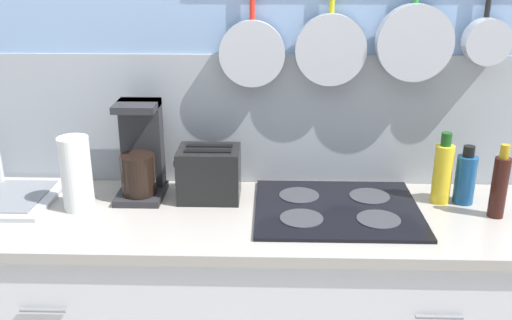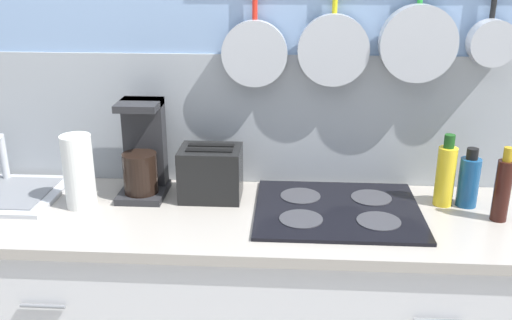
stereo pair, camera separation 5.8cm
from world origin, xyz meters
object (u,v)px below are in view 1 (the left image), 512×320
coffee_maker (141,157)px  toaster (209,173)px  bottle_vinegar (465,178)px  bottle_dish_soap (443,172)px  paper_towel_roll (76,174)px  bottle_hot_sauce (499,185)px

coffee_maker → toaster: (0.24, -0.03, -0.05)m
bottle_vinegar → bottle_dish_soap: bearing=178.1°
coffee_maker → bottle_vinegar: bearing=-2.1°
paper_towel_roll → bottle_dish_soap: bearing=4.2°
coffee_maker → bottle_dish_soap: (1.04, -0.04, -0.03)m
paper_towel_roll → bottle_hot_sauce: size_ratio=1.02×
coffee_maker → toaster: 0.25m
paper_towel_roll → bottle_vinegar: 1.31m
toaster → bottle_dish_soap: size_ratio=0.91×
bottle_dish_soap → coffee_maker: bearing=177.9°
toaster → bottle_vinegar: (0.88, -0.01, -0.00)m
paper_towel_roll → bottle_vinegar: paper_towel_roll is taller
bottle_vinegar → bottle_hot_sauce: bottle_hot_sauce is taller
paper_towel_roll → coffee_maker: 0.23m
paper_towel_roll → bottle_hot_sauce: 1.38m
bottle_dish_soap → bottle_vinegar: size_ratio=1.22×
coffee_maker → bottle_dish_soap: coffee_maker is taller
paper_towel_roll → toaster: paper_towel_roll is taller
bottle_dish_soap → bottle_hot_sauce: bottle_dish_soap is taller
coffee_maker → bottle_hot_sauce: 1.21m
paper_towel_roll → bottle_hot_sauce: bearing=-0.8°
coffee_maker → bottle_hot_sauce: size_ratio=1.37×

